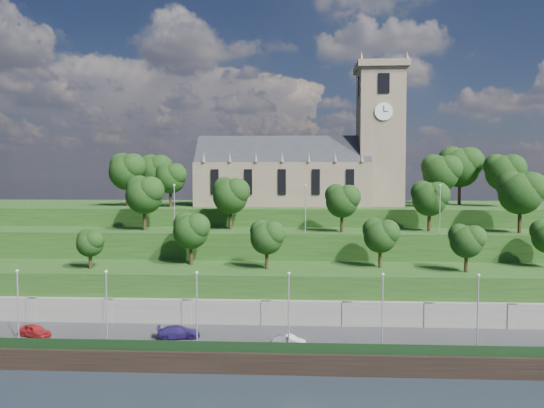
# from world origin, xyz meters

# --- Properties ---
(ground) EXTENTS (320.00, 320.00, 0.00)m
(ground) POSITION_xyz_m (0.00, 0.00, 0.00)
(ground) COLOR black
(ground) RESTS_ON ground
(promenade) EXTENTS (160.00, 12.00, 2.00)m
(promenade) POSITION_xyz_m (0.00, 6.00, 1.00)
(promenade) COLOR #2D2D30
(promenade) RESTS_ON ground
(quay_wall) EXTENTS (160.00, 0.50, 2.20)m
(quay_wall) POSITION_xyz_m (0.00, -0.05, 1.10)
(quay_wall) COLOR black
(quay_wall) RESTS_ON ground
(fence) EXTENTS (160.00, 0.10, 1.20)m
(fence) POSITION_xyz_m (0.00, 0.60, 2.60)
(fence) COLOR #163216
(fence) RESTS_ON promenade
(retaining_wall) EXTENTS (160.00, 2.10, 5.00)m
(retaining_wall) POSITION_xyz_m (0.00, 11.97, 2.50)
(retaining_wall) COLOR slate
(retaining_wall) RESTS_ON ground
(embankment_lower) EXTENTS (160.00, 12.00, 8.00)m
(embankment_lower) POSITION_xyz_m (0.00, 18.00, 4.00)
(embankment_lower) COLOR #1C3E14
(embankment_lower) RESTS_ON ground
(embankment_upper) EXTENTS (160.00, 10.00, 12.00)m
(embankment_upper) POSITION_xyz_m (0.00, 29.00, 6.00)
(embankment_upper) COLOR #1C3E14
(embankment_upper) RESTS_ON ground
(hilltop) EXTENTS (160.00, 32.00, 15.00)m
(hilltop) POSITION_xyz_m (0.00, 50.00, 7.50)
(hilltop) COLOR #1C3E14
(hilltop) RESTS_ON ground
(church) EXTENTS (38.60, 12.35, 27.60)m
(church) POSITION_xyz_m (0.79, 45.98, 22.52)
(church) COLOR #705F4E
(church) RESTS_ON hilltop
(trees_lower) EXTENTS (66.79, 8.62, 7.47)m
(trees_lower) POSITION_xyz_m (2.92, 18.35, 12.55)
(trees_lower) COLOR black
(trees_lower) RESTS_ON embankment_lower
(trees_upper) EXTENTS (63.96, 8.95, 9.38)m
(trees_upper) POSITION_xyz_m (4.97, 28.15, 17.78)
(trees_upper) COLOR black
(trees_upper) RESTS_ON embankment_upper
(trees_hilltop) EXTENTS (75.69, 16.45, 11.27)m
(trees_hilltop) POSITION_xyz_m (4.52, 45.22, 21.75)
(trees_hilltop) COLOR black
(trees_hilltop) RESTS_ON hilltop
(lamp_posts_promenade) EXTENTS (60.36, 0.36, 8.29)m
(lamp_posts_promenade) POSITION_xyz_m (-2.00, 2.50, 6.76)
(lamp_posts_promenade) COLOR #B2B2B7
(lamp_posts_promenade) RESTS_ON promenade
(lamp_posts_upper) EXTENTS (40.36, 0.36, 7.33)m
(lamp_posts_upper) POSITION_xyz_m (-0.00, 26.00, 16.26)
(lamp_posts_upper) COLOR #B2B2B7
(lamp_posts_upper) RESTS_ON embankment_upper
(car_left) EXTENTS (4.51, 3.26, 1.43)m
(car_left) POSITION_xyz_m (-31.43, 4.94, 2.71)
(car_left) COLOR #A51B1E
(car_left) RESTS_ON promenade
(car_middle) EXTENTS (3.77, 2.47, 1.17)m
(car_middle) POSITION_xyz_m (-1.94, 3.25, 2.59)
(car_middle) COLOR #B2B0B5
(car_middle) RESTS_ON promenade
(car_right) EXTENTS (5.14, 2.77, 1.42)m
(car_right) POSITION_xyz_m (-14.66, 5.30, 2.71)
(car_right) COLOR #231753
(car_right) RESTS_ON promenade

